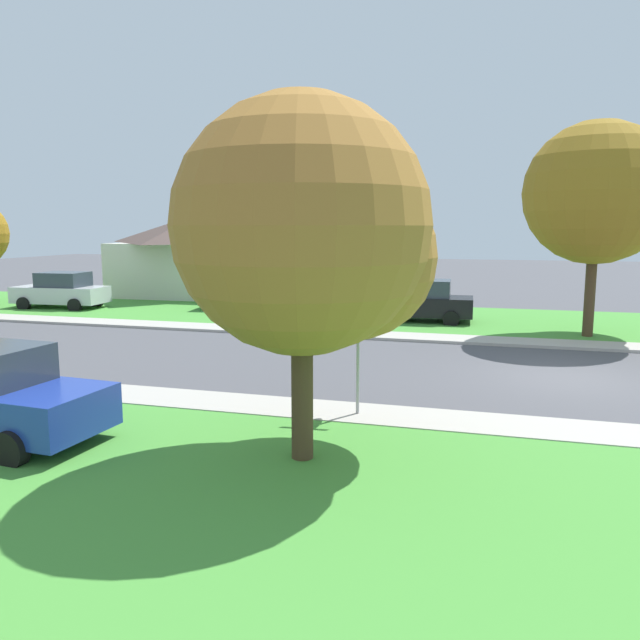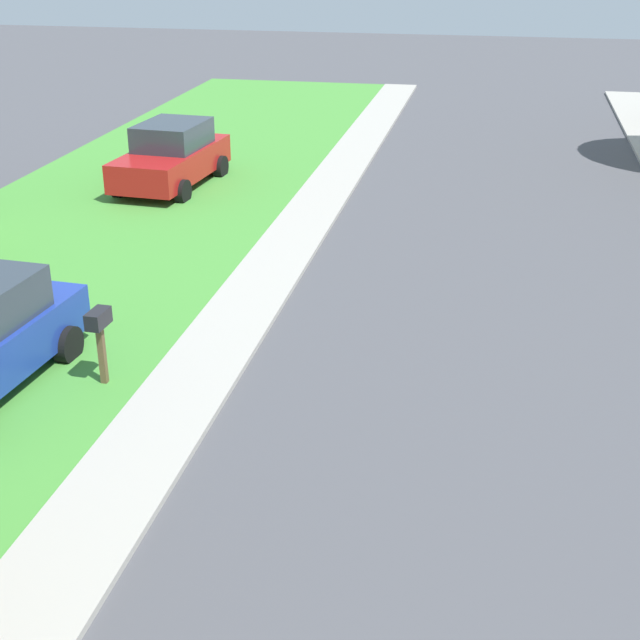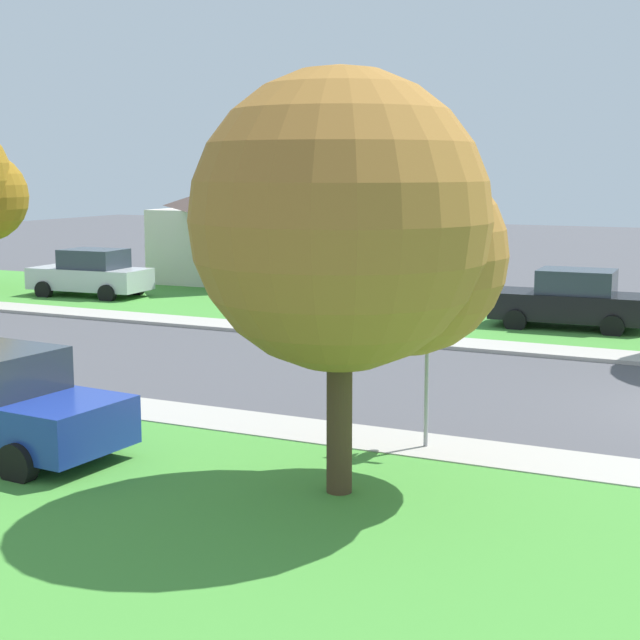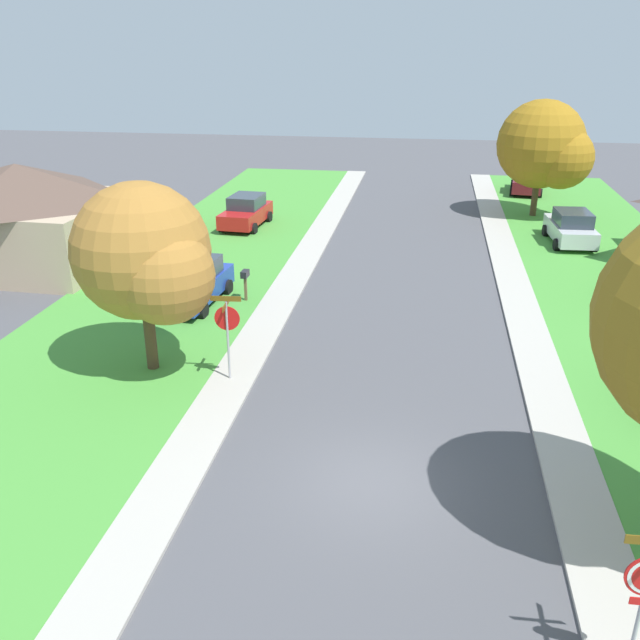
% 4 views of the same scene
% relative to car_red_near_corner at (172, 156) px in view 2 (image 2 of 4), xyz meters
% --- Properties ---
extents(sidewalk_west, '(1.40, 56.00, 0.10)m').
position_rel_car_red_near_corner_xyz_m(sidewalk_west, '(4.24, -10.45, -0.82)').
color(sidewalk_west, '#ADA89E').
rests_on(sidewalk_west, ground).
extents(car_red_near_corner, '(2.29, 4.43, 1.76)m').
position_rel_car_red_near_corner_xyz_m(car_red_near_corner, '(0.00, 0.00, 0.00)').
color(car_red_near_corner, red).
rests_on(car_red_near_corner, ground).
extents(mailbox, '(0.26, 0.49, 1.31)m').
position_rel_car_red_near_corner_xyz_m(mailbox, '(2.93, -11.29, 0.14)').
color(mailbox, brown).
rests_on(mailbox, ground).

